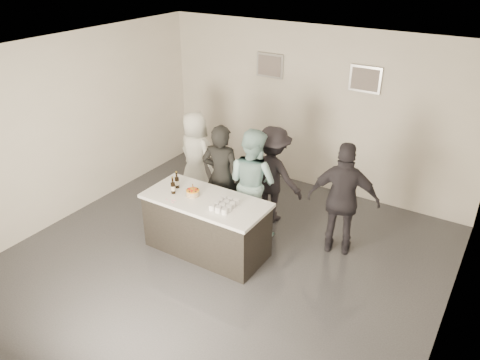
% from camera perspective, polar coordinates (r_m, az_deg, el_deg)
% --- Properties ---
extents(floor, '(6.00, 6.00, 0.00)m').
position_cam_1_polar(floor, '(7.03, -2.20, -9.97)').
color(floor, '#3D3D42').
rests_on(floor, ground).
extents(ceiling, '(6.00, 6.00, 0.00)m').
position_cam_1_polar(ceiling, '(5.74, -2.74, 14.67)').
color(ceiling, white).
extents(wall_back, '(6.00, 0.04, 3.00)m').
position_cam_1_polar(wall_back, '(8.69, 8.89, 8.44)').
color(wall_back, silver).
rests_on(wall_back, ground).
extents(wall_front, '(6.00, 0.04, 3.00)m').
position_cam_1_polar(wall_front, '(4.50, -25.11, -13.32)').
color(wall_front, silver).
rests_on(wall_front, ground).
extents(wall_left, '(0.04, 6.00, 3.00)m').
position_cam_1_polar(wall_left, '(8.19, -20.15, 5.92)').
color(wall_left, silver).
rests_on(wall_left, ground).
extents(wall_right, '(0.04, 6.00, 3.00)m').
position_cam_1_polar(wall_right, '(5.36, 25.31, -6.50)').
color(wall_right, silver).
rests_on(wall_right, ground).
extents(picture_left, '(0.54, 0.04, 0.44)m').
position_cam_1_polar(picture_left, '(8.85, 3.67, 13.76)').
color(picture_left, '#B2B2B7').
rests_on(picture_left, wall_back).
extents(picture_right, '(0.54, 0.04, 0.44)m').
position_cam_1_polar(picture_right, '(8.17, 15.03, 11.79)').
color(picture_right, '#B2B2B7').
rests_on(picture_right, wall_back).
extents(bar_counter, '(1.86, 0.86, 0.90)m').
position_cam_1_polar(bar_counter, '(7.03, -4.10, -5.52)').
color(bar_counter, white).
rests_on(bar_counter, ground).
extents(cake, '(0.20, 0.20, 0.08)m').
position_cam_1_polar(cake, '(6.89, -5.77, -1.62)').
color(cake, orange).
rests_on(cake, bar_counter).
extents(beer_bottle_a, '(0.07, 0.07, 0.26)m').
position_cam_1_polar(beer_bottle_a, '(7.10, -7.71, 0.01)').
color(beer_bottle_a, black).
rests_on(beer_bottle_a, bar_counter).
extents(beer_bottle_b, '(0.07, 0.07, 0.26)m').
position_cam_1_polar(beer_bottle_b, '(6.95, -8.18, -0.65)').
color(beer_bottle_b, black).
rests_on(beer_bottle_b, bar_counter).
extents(tumbler_cluster, '(0.30, 0.40, 0.08)m').
position_cam_1_polar(tumbler_cluster, '(6.57, -1.94, -3.01)').
color(tumbler_cluster, orange).
rests_on(tumbler_cluster, bar_counter).
extents(candles, '(0.24, 0.08, 0.01)m').
position_cam_1_polar(candles, '(6.80, -8.15, -2.53)').
color(candles, pink).
rests_on(candles, bar_counter).
extents(person_main_black, '(0.73, 0.56, 1.77)m').
position_cam_1_polar(person_main_black, '(7.45, -2.29, 0.36)').
color(person_main_black, black).
rests_on(person_main_black, ground).
extents(person_main_blue, '(0.97, 0.82, 1.76)m').
position_cam_1_polar(person_main_blue, '(7.30, 1.53, -0.26)').
color(person_main_blue, '#94C1C2').
rests_on(person_main_blue, ground).
extents(person_guest_left, '(0.89, 0.70, 1.61)m').
position_cam_1_polar(person_guest_left, '(8.44, -5.44, 3.03)').
color(person_guest_left, white).
rests_on(person_guest_left, ground).
extents(person_guest_right, '(1.12, 0.69, 1.77)m').
position_cam_1_polar(person_guest_right, '(6.96, 12.48, -2.37)').
color(person_guest_right, '#2B282F').
rests_on(person_guest_right, ground).
extents(person_guest_back, '(1.10, 0.67, 1.65)m').
position_cam_1_polar(person_guest_back, '(7.67, 3.96, 0.64)').
color(person_guest_back, black).
rests_on(person_guest_back, ground).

